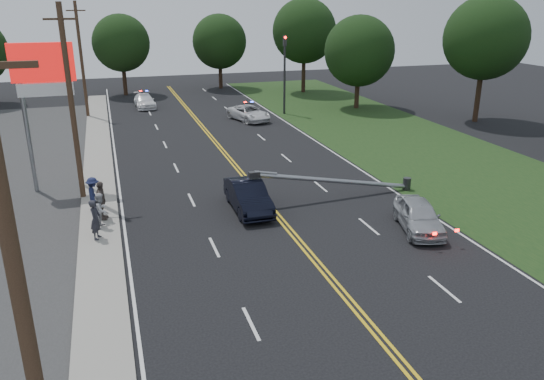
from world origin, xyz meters
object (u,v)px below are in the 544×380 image
object	(u,v)px
utility_pole_far	(82,60)
waiting_sedan	(419,216)
traffic_signal	(285,68)
utility_pole_mid	(72,104)
crashed_sedan	(248,196)
bystander_b	(101,210)
pylon_sign	(45,82)
bystander_c	(93,194)
utility_pole_near	(24,318)
bystander_a	(96,219)
bystander_d	(101,201)
emergency_a	(249,113)
emergency_b	(145,101)
fallen_streetlight	(343,181)

from	to	relation	value
utility_pole_far	waiting_sedan	bearing A→B (deg)	-64.32
traffic_signal	utility_pole_mid	world-z (taller)	utility_pole_mid
crashed_sedan	bystander_b	world-z (taller)	bystander_b
pylon_sign	bystander_c	bearing A→B (deg)	-66.00
utility_pole_near	traffic_signal	bearing A→B (deg)	65.27
bystander_a	bystander_d	world-z (taller)	bystander_d
emergency_a	utility_pole_far	bearing A→B (deg)	139.92
utility_pole_mid	bystander_a	size ratio (longest dim) A/B	5.55
emergency_b	bystander_b	world-z (taller)	bystander_b
crashed_sedan	bystander_b	bearing A→B (deg)	-177.80
pylon_sign	traffic_signal	bearing A→B (deg)	40.39
waiting_sedan	bystander_c	xyz separation A→B (m)	(-14.29, 6.69, 0.28)
fallen_streetlight	bystander_a	bearing A→B (deg)	-171.95
utility_pole_far	crashed_sedan	world-z (taller)	utility_pole_far
pylon_sign	fallen_streetlight	world-z (taller)	pylon_sign
fallen_streetlight	waiting_sedan	distance (m)	5.21
emergency_a	fallen_streetlight	bearing A→B (deg)	-107.40
emergency_b	bystander_c	world-z (taller)	bystander_c
utility_pole_near	emergency_b	world-z (taller)	utility_pole_near
utility_pole_mid	utility_pole_far	bearing A→B (deg)	90.00
utility_pole_far	bystander_c	distance (m)	24.65
traffic_signal	emergency_b	distance (m)	14.51
crashed_sedan	emergency_a	distance (m)	21.17
waiting_sedan	crashed_sedan	bearing A→B (deg)	161.38
bystander_a	utility_pole_far	bearing A→B (deg)	19.72
traffic_signal	fallen_streetlight	distance (m)	22.62
bystander_b	utility_pole_far	bearing A→B (deg)	25.26
utility_pole_far	waiting_sedan	size ratio (longest dim) A/B	2.42
fallen_streetlight	waiting_sedan	bearing A→B (deg)	-73.11
utility_pole_far	bystander_a	distance (m)	28.10
fallen_streetlight	crashed_sedan	xyz separation A→B (m)	(-5.35, -0.26, -0.17)
fallen_streetlight	traffic_signal	bearing A→B (deg)	79.41
crashed_sedan	waiting_sedan	xyz separation A→B (m)	(6.87, -4.72, -0.05)
utility_pole_far	pylon_sign	bearing A→B (deg)	-93.72
crashed_sedan	emergency_b	size ratio (longest dim) A/B	1.02
bystander_c	bystander_a	bearing A→B (deg)	179.36
utility_pole_far	crashed_sedan	distance (m)	27.80
pylon_sign	bystander_c	size ratio (longest dim) A/B	4.63
waiting_sedan	utility_pole_near	bearing A→B (deg)	-127.62
bystander_a	emergency_a	bearing A→B (deg)	-12.12
utility_pole_mid	fallen_streetlight	bearing A→B (deg)	-16.64
bystander_a	bystander_b	distance (m)	1.32
fallen_streetlight	utility_pole_mid	world-z (taller)	utility_pole_mid
utility_pole_near	fallen_streetlight	bearing A→B (deg)	50.08
fallen_streetlight	crashed_sedan	world-z (taller)	fallen_streetlight
pylon_sign	bystander_c	distance (m)	6.87
utility_pole_mid	bystander_b	size ratio (longest dim) A/B	6.06
utility_pole_far	bystander_a	xyz separation A→B (m)	(0.72, -27.79, -4.06)
bystander_b	bystander_c	size ratio (longest dim) A/B	0.95
emergency_b	bystander_b	distance (m)	29.84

